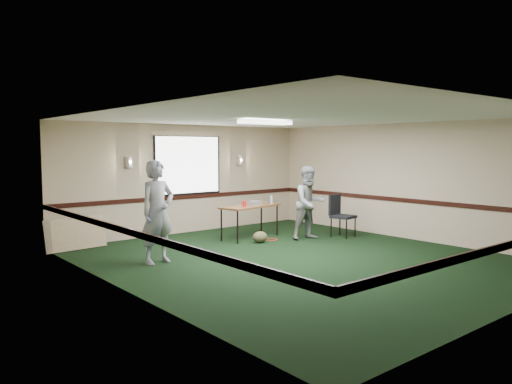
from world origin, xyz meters
TOP-DOWN VIEW (x-y plane):
  - ground at (0.00, 0.00)m, footprint 8.00×8.00m
  - room_shell at (0.00, 2.12)m, footprint 8.00×8.02m
  - folding_table at (0.67, 2.33)m, footprint 1.64×0.89m
  - projector at (0.78, 2.31)m, footprint 0.33×0.29m
  - game_console at (1.09, 2.61)m, footprint 0.23×0.20m
  - red_cup at (0.41, 2.22)m, footprint 0.09×0.09m
  - water_bottle at (1.33, 2.33)m, footprint 0.06×0.06m
  - duffel_bag at (0.48, 1.74)m, footprint 0.43×0.38m
  - cable_coil at (0.90, 1.85)m, footprint 0.38×0.38m
  - folded_table at (-2.99, 3.60)m, footprint 1.33×0.34m
  - conference_chair at (2.46, 1.14)m, footprint 0.58×0.59m
  - person_left at (-2.25, 1.41)m, footprint 0.75×0.54m
  - person_right at (1.66, 1.36)m, footprint 0.94×0.80m

SIDE VIEW (x-z plane):
  - ground at x=0.00m, z-range 0.00..0.00m
  - cable_coil at x=0.90m, z-range 0.00..0.02m
  - duffel_bag at x=0.48m, z-range 0.00..0.25m
  - folded_table at x=-2.99m, z-range 0.00..0.67m
  - conference_chair at x=2.46m, z-range 0.09..1.09m
  - folding_table at x=0.67m, z-range 0.33..1.11m
  - game_console at x=1.09m, z-range 0.78..0.83m
  - projector at x=0.78m, z-range 0.78..0.87m
  - red_cup at x=0.41m, z-range 0.78..0.91m
  - person_right at x=1.66m, z-range 0.00..1.71m
  - water_bottle at x=1.33m, z-range 0.78..0.97m
  - person_left at x=-2.25m, z-range 0.00..1.90m
  - room_shell at x=0.00m, z-range -2.42..5.58m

